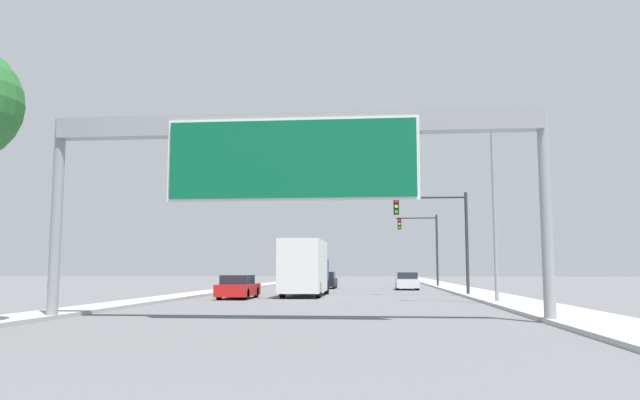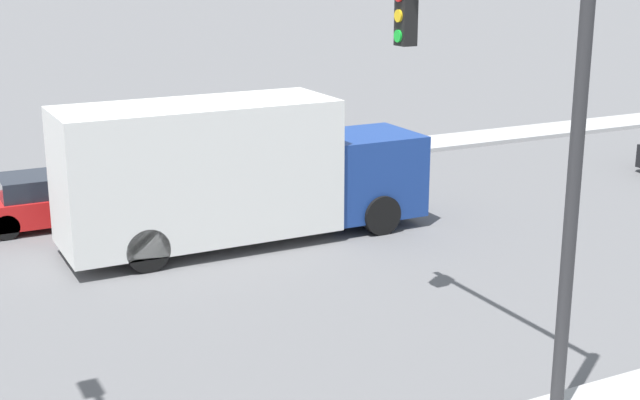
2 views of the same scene
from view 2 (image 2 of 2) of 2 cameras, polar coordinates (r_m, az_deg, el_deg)
name	(u,v)px [view 2 (image 2 of 2)]	position (r m, az deg, el deg)	size (l,w,h in m)	color
car_near_center	(55,200)	(23.97, -16.63, 0.00)	(1.77, 4.50, 1.36)	red
truck_box_primary	(233,172)	(21.35, -5.61, 1.80)	(2.41, 8.99, 3.47)	navy
traffic_light_near_intersection	(507,112)	(13.85, 11.90, 5.56)	(4.94, 0.32, 6.61)	#2D2D30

